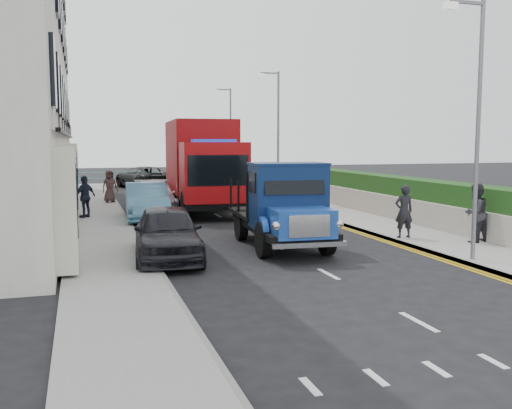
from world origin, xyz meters
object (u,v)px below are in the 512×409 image
at_px(lamp_near, 475,116).
at_px(bedford_lorry, 286,211).
at_px(lamp_mid, 276,129).
at_px(lamp_far, 229,132).
at_px(red_lorry, 203,163).
at_px(pedestrian_east_near, 404,211).
at_px(parked_car_front, 167,233).

height_order(lamp_near, bedford_lorry, lamp_near).
height_order(lamp_mid, bedford_lorry, lamp_mid).
xyz_separation_m(lamp_far, red_lorry, (-4.46, -12.12, -1.70)).
bearing_deg(lamp_near, lamp_far, 90.00).
bearing_deg(lamp_mid, lamp_far, 90.00).
bearing_deg(pedestrian_east_near, bedford_lorry, 9.22).
bearing_deg(bedford_lorry, lamp_far, 83.47).
relative_size(bedford_lorry, pedestrian_east_near, 3.23).
relative_size(lamp_near, red_lorry, 0.83).
xyz_separation_m(bedford_lorry, pedestrian_east_near, (4.33, 0.38, -0.21)).
bearing_deg(pedestrian_east_near, lamp_far, -85.26).
relative_size(lamp_mid, parked_car_front, 1.55).
bearing_deg(lamp_mid, bedford_lorry, -107.88).
distance_m(lamp_near, bedford_lorry, 5.94).
relative_size(bedford_lorry, parked_car_front, 1.27).
bearing_deg(lamp_far, bedford_lorry, -100.24).
height_order(bedford_lorry, parked_car_front, bedford_lorry).
bearing_deg(lamp_far, lamp_near, -90.00).
relative_size(lamp_near, parked_car_front, 1.55).
relative_size(lamp_far, bedford_lorry, 1.22).
distance_m(lamp_near, red_lorry, 14.68).
height_order(red_lorry, pedestrian_east_near, red_lorry).
relative_size(lamp_mid, red_lorry, 0.83).
bearing_deg(lamp_mid, pedestrian_east_near, -88.97).
height_order(lamp_far, pedestrian_east_near, lamp_far).
height_order(bedford_lorry, red_lorry, red_lorry).
bearing_deg(red_lorry, parked_car_front, -103.37).
relative_size(lamp_mid, bedford_lorry, 1.22).
height_order(bedford_lorry, pedestrian_east_near, bedford_lorry).
bearing_deg(bedford_lorry, lamp_mid, 75.82).
distance_m(lamp_mid, bedford_lorry, 13.65).
relative_size(lamp_far, parked_car_front, 1.55).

